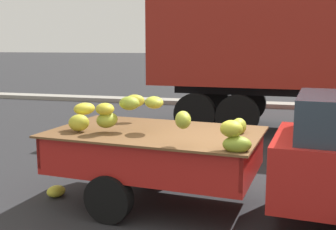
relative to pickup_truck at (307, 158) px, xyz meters
The scene contains 4 objects.
ground 1.20m from the pickup_truck, 169.20° to the right, with size 220.00×220.00×0.00m, color #28282B.
curb_strip 10.57m from the pickup_truck, 94.35° to the left, with size 80.00×0.80×0.16m, color gray.
pickup_truck is the anchor object (origin of this frame).
fallen_banana_bunch_near_tailgate 3.69m from the pickup_truck, behind, with size 0.30×0.24×0.17m, color gold.
Camera 1 is at (0.41, -5.21, 2.29)m, focal length 44.58 mm.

